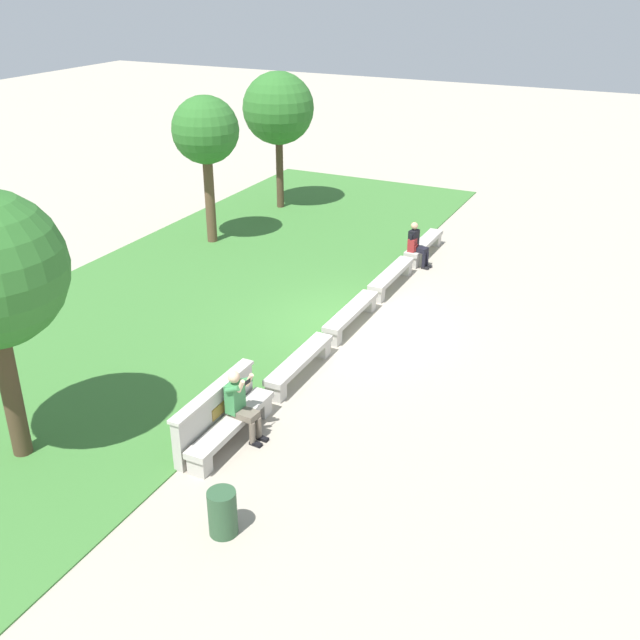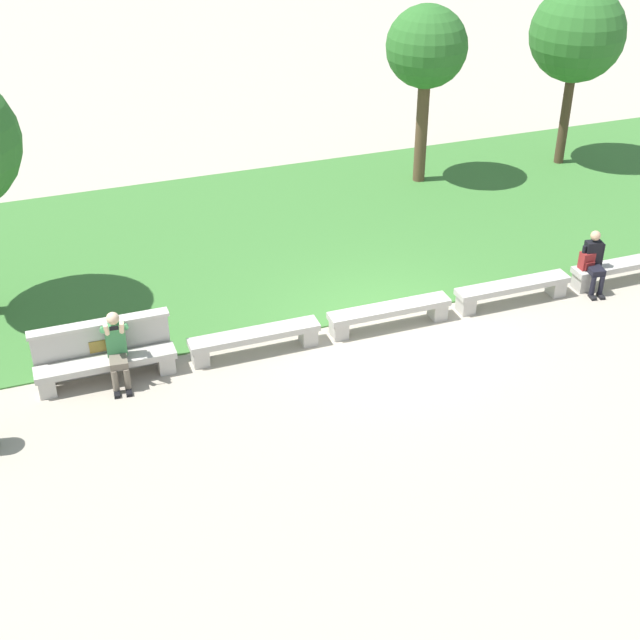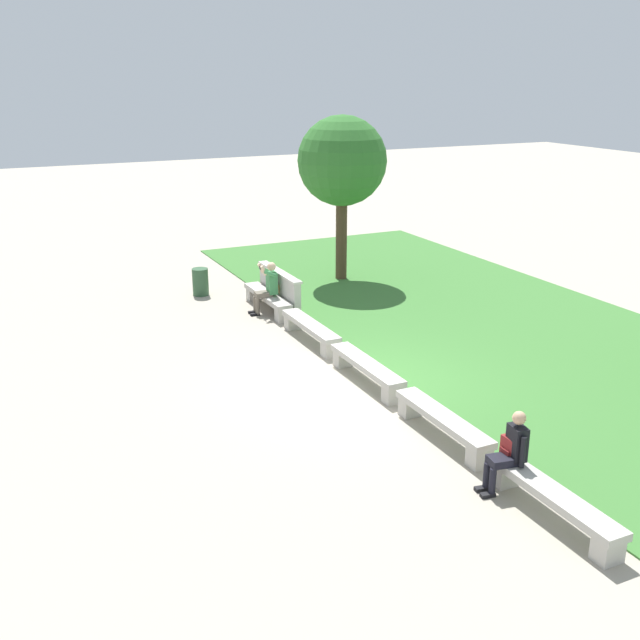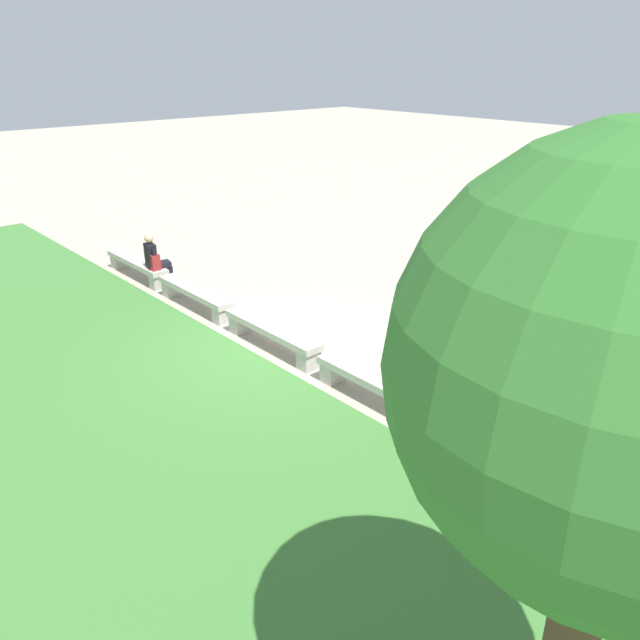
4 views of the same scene
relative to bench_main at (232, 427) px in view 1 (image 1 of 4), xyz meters
The scene contains 14 objects.
ground_plane 5.28m from the bench_main, ahead, with size 80.00×80.00×0.00m, color #A89E8C.
grass_strip 6.86m from the bench_main, 39.72° to the left, with size 24.93×8.00×0.03m, color #3D7533.
bench_main is the anchor object (origin of this frame).
bench_near 2.64m from the bench_main, ahead, with size 2.39×0.40×0.45m.
bench_mid 5.27m from the bench_main, ahead, with size 2.39×0.40×0.45m.
bench_far 7.91m from the bench_main, ahead, with size 2.39×0.40×0.45m.
bench_end 10.54m from the bench_main, ahead, with size 2.39×0.40×0.45m.
backrest_wall_with_plaque 0.40m from the bench_main, 90.00° to the left, with size 2.39×0.24×1.01m.
person_photographer 0.48m from the bench_main, 20.09° to the right, with size 0.50×0.75×1.32m.
person_distant 9.68m from the bench_main, ahead, with size 0.47×0.71×1.26m.
backpack 9.59m from the bench_main, ahead, with size 0.28×0.24×0.43m.
tree_behind_wall 14.58m from the bench_main, 25.22° to the left, with size 2.38×2.38×4.61m.
tree_right_background 11.23m from the bench_main, 35.25° to the left, with size 1.96×1.96×4.40m.
trash_bin 2.38m from the bench_main, 151.10° to the right, with size 0.44×0.44×0.75m, color #2D5133.
Camera 1 is at (-14.64, -6.32, 7.77)m, focal length 42.00 mm.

